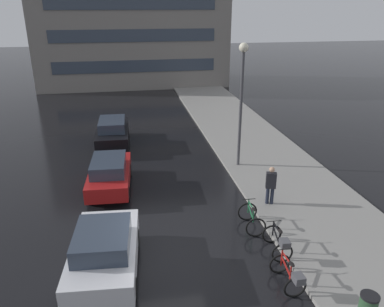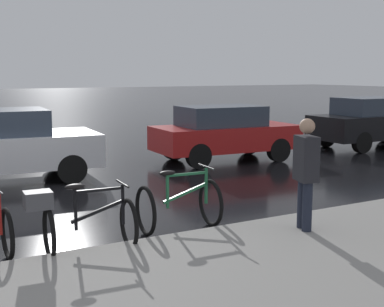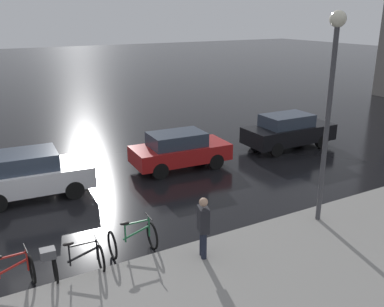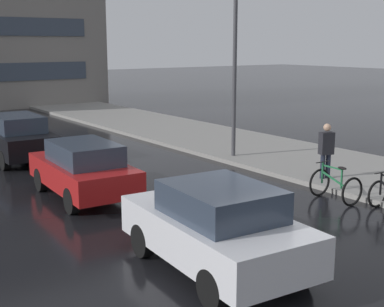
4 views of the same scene
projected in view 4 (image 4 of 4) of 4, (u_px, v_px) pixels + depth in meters
name	position (u px, v px, depth m)	size (l,w,h in m)	color
ground_plane	(296.00, 245.00, 10.76)	(140.00, 140.00, 0.00)	black
sidewalk_kerb	(219.00, 140.00, 22.13)	(4.80, 60.00, 0.14)	gray
bicycle_third	(335.00, 186.00, 13.73)	(0.80, 1.18, 0.96)	black
car_white	(217.00, 227.00, 9.45)	(2.19, 4.01, 1.59)	silver
car_red	(83.00, 169.00, 13.98)	(1.93, 3.97, 1.49)	#AD1919
car_black	(16.00, 137.00, 18.50)	(1.85, 4.32, 1.59)	black
pedestrian	(326.00, 150.00, 15.42)	(0.45, 0.35, 1.75)	#1E2333
streetlamp	(235.00, 40.00, 17.96)	(0.43, 0.43, 6.06)	#424247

